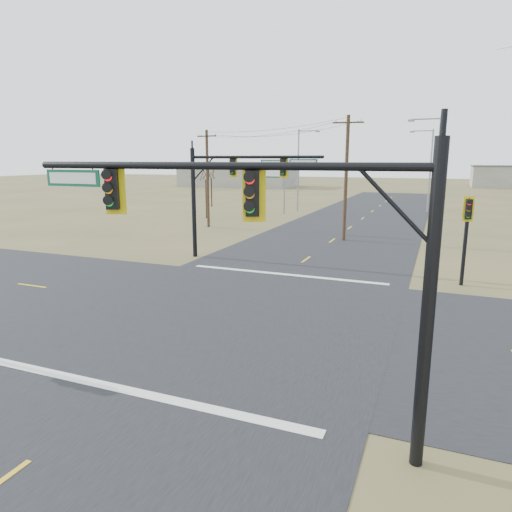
{
  "coord_description": "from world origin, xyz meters",
  "views": [
    {
      "loc": [
        8.22,
        -17.58,
        6.75
      ],
      "look_at": [
        0.73,
        1.0,
        2.49
      ],
      "focal_mm": 32.0,
      "sensor_mm": 36.0,
      "label": 1
    }
  ],
  "objects_px": {
    "highway_sign": "(274,176)",
    "streetlight_c": "(300,166)",
    "utility_pole_near": "(346,177)",
    "streetlight_a": "(434,169)",
    "pedestal_signal_ne": "(467,222)",
    "utility_pole_far": "(208,178)",
    "mast_arm_far": "(231,180)",
    "mast_arm_near": "(265,226)",
    "streetlight_b": "(429,166)",
    "bare_tree_a": "(206,170)",
    "bare_tree_b": "(211,173)"
  },
  "relations": [
    {
      "from": "mast_arm_near",
      "to": "highway_sign",
      "type": "bearing_deg",
      "value": 85.57
    },
    {
      "from": "utility_pole_near",
      "to": "bare_tree_b",
      "type": "distance_m",
      "value": 31.61
    },
    {
      "from": "mast_arm_near",
      "to": "streetlight_c",
      "type": "distance_m",
      "value": 50.54
    },
    {
      "from": "highway_sign",
      "to": "streetlight_a",
      "type": "distance_m",
      "value": 21.21
    },
    {
      "from": "utility_pole_far",
      "to": "bare_tree_b",
      "type": "relative_size",
      "value": 1.57
    },
    {
      "from": "streetlight_c",
      "to": "utility_pole_far",
      "type": "bearing_deg",
      "value": -117.23
    },
    {
      "from": "highway_sign",
      "to": "streetlight_c",
      "type": "relative_size",
      "value": 0.64
    },
    {
      "from": "utility_pole_far",
      "to": "streetlight_c",
      "type": "bearing_deg",
      "value": 76.23
    },
    {
      "from": "utility_pole_near",
      "to": "utility_pole_far",
      "type": "height_order",
      "value": "utility_pole_near"
    },
    {
      "from": "mast_arm_near",
      "to": "highway_sign",
      "type": "distance_m",
      "value": 47.48
    },
    {
      "from": "mast_arm_far",
      "to": "utility_pole_far",
      "type": "bearing_deg",
      "value": 124.62
    },
    {
      "from": "utility_pole_far",
      "to": "bare_tree_a",
      "type": "xyz_separation_m",
      "value": [
        -3.47,
        6.14,
        0.55
      ]
    },
    {
      "from": "utility_pole_near",
      "to": "streetlight_a",
      "type": "distance_m",
      "value": 9.5
    },
    {
      "from": "pedestal_signal_ne",
      "to": "utility_pole_far",
      "type": "relative_size",
      "value": 0.51
    },
    {
      "from": "mast_arm_far",
      "to": "bare_tree_a",
      "type": "bearing_deg",
      "value": 123.34
    },
    {
      "from": "mast_arm_near",
      "to": "streetlight_b",
      "type": "distance_m",
      "value": 53.53
    },
    {
      "from": "highway_sign",
      "to": "streetlight_a",
      "type": "relative_size",
      "value": 0.64
    },
    {
      "from": "utility_pole_far",
      "to": "streetlight_a",
      "type": "relative_size",
      "value": 0.91
    },
    {
      "from": "mast_arm_near",
      "to": "streetlight_a",
      "type": "height_order",
      "value": "streetlight_a"
    },
    {
      "from": "mast_arm_near",
      "to": "utility_pole_far",
      "type": "bearing_deg",
      "value": 96.18
    },
    {
      "from": "mast_arm_near",
      "to": "streetlight_b",
      "type": "height_order",
      "value": "streetlight_b"
    },
    {
      "from": "streetlight_b",
      "to": "bare_tree_a",
      "type": "distance_m",
      "value": 28.56
    },
    {
      "from": "mast_arm_near",
      "to": "mast_arm_far",
      "type": "relative_size",
      "value": 1.13
    },
    {
      "from": "pedestal_signal_ne",
      "to": "utility_pole_far",
      "type": "height_order",
      "value": "utility_pole_far"
    },
    {
      "from": "streetlight_c",
      "to": "bare_tree_a",
      "type": "xyz_separation_m",
      "value": [
        -7.78,
        -11.45,
        -0.38
      ]
    },
    {
      "from": "streetlight_c",
      "to": "bare_tree_b",
      "type": "distance_m",
      "value": 13.53
    },
    {
      "from": "mast_arm_near",
      "to": "utility_pole_far",
      "type": "height_order",
      "value": "utility_pole_far"
    },
    {
      "from": "mast_arm_near",
      "to": "bare_tree_a",
      "type": "bearing_deg",
      "value": 96.08
    },
    {
      "from": "streetlight_b",
      "to": "highway_sign",
      "type": "bearing_deg",
      "value": -158.98
    },
    {
      "from": "mast_arm_far",
      "to": "highway_sign",
      "type": "height_order",
      "value": "mast_arm_far"
    },
    {
      "from": "mast_arm_far",
      "to": "streetlight_a",
      "type": "xyz_separation_m",
      "value": [
        12.24,
        17.19,
        0.5
      ]
    },
    {
      "from": "mast_arm_near",
      "to": "bare_tree_b",
      "type": "height_order",
      "value": "mast_arm_near"
    },
    {
      "from": "mast_arm_near",
      "to": "highway_sign",
      "type": "relative_size",
      "value": 1.55
    },
    {
      "from": "utility_pole_near",
      "to": "streetlight_a",
      "type": "relative_size",
      "value": 0.98
    },
    {
      "from": "utility_pole_near",
      "to": "streetlight_b",
      "type": "distance_m",
      "value": 25.8
    },
    {
      "from": "utility_pole_far",
      "to": "streetlight_b",
      "type": "relative_size",
      "value": 0.91
    },
    {
      "from": "streetlight_a",
      "to": "bare_tree_a",
      "type": "distance_m",
      "value": 24.56
    },
    {
      "from": "mast_arm_far",
      "to": "streetlight_a",
      "type": "height_order",
      "value": "streetlight_a"
    },
    {
      "from": "streetlight_a",
      "to": "bare_tree_b",
      "type": "xyz_separation_m",
      "value": [
        -30.16,
        14.37,
        -1.02
      ]
    },
    {
      "from": "mast_arm_far",
      "to": "utility_pole_far",
      "type": "height_order",
      "value": "utility_pole_far"
    },
    {
      "from": "streetlight_b",
      "to": "bare_tree_b",
      "type": "height_order",
      "value": "streetlight_b"
    },
    {
      "from": "highway_sign",
      "to": "streetlight_c",
      "type": "height_order",
      "value": "streetlight_c"
    },
    {
      "from": "mast_arm_near",
      "to": "pedestal_signal_ne",
      "type": "xyz_separation_m",
      "value": [
        5.15,
        16.59,
        -1.75
      ]
    },
    {
      "from": "utility_pole_near",
      "to": "bare_tree_b",
      "type": "xyz_separation_m",
      "value": [
        -23.51,
        21.13,
        -0.44
      ]
    },
    {
      "from": "mast_arm_far",
      "to": "bare_tree_b",
      "type": "relative_size",
      "value": 1.52
    },
    {
      "from": "highway_sign",
      "to": "streetlight_b",
      "type": "height_order",
      "value": "streetlight_b"
    },
    {
      "from": "mast_arm_far",
      "to": "pedestal_signal_ne",
      "type": "relative_size",
      "value": 1.89
    },
    {
      "from": "bare_tree_b",
      "to": "streetlight_c",
      "type": "bearing_deg",
      "value": -3.36
    },
    {
      "from": "mast_arm_near",
      "to": "mast_arm_far",
      "type": "bearing_deg",
      "value": 93.39
    },
    {
      "from": "bare_tree_a",
      "to": "utility_pole_near",
      "type": "bearing_deg",
      "value": -26.52
    }
  ]
}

